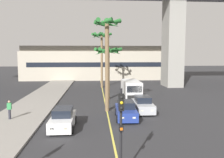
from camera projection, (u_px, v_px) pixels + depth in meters
sidewalk_left at (6, 128)px, 18.03m from camera, size 4.80×80.00×0.15m
lane_stripe_center at (106, 105)px, 26.55m from camera, size 0.14×56.00×0.01m
pier_building_backdrop at (100, 63)px, 54.30m from camera, size 34.64×8.04×7.51m
car_queue_front at (63, 119)px, 18.15m from camera, size 1.85×4.11×1.56m
car_queue_second at (126, 111)px, 20.90m from camera, size 1.95×4.16×1.56m
car_queue_third at (143, 105)px, 23.32m from camera, size 1.88×4.12×1.56m
delivery_van at (131, 89)px, 29.88m from camera, size 2.18×5.26×2.36m
traffic_light_median_near at (121, 121)px, 10.56m from camera, size 0.24×0.37×4.20m
palm_tree_near_median at (107, 41)px, 23.04m from camera, size 2.76×2.92×9.24m
palm_tree_mid_median at (102, 42)px, 39.76m from camera, size 3.56×3.55×9.42m
palm_tree_far_median at (108, 56)px, 29.32m from camera, size 3.63×3.61×6.66m
pedestrian_far_along at (9, 109)px, 20.16m from camera, size 0.34×0.22×1.62m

